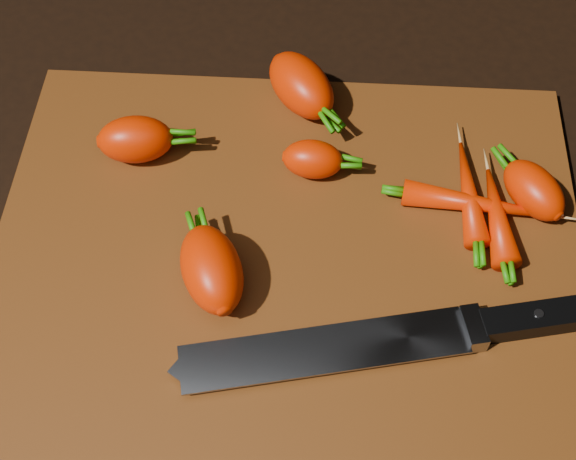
{
  "coord_description": "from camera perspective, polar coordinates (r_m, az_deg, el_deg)",
  "views": [
    {
      "loc": [
        0.02,
        -0.36,
        0.58
      ],
      "look_at": [
        0.0,
        0.01,
        0.03
      ],
      "focal_mm": 50.0,
      "sensor_mm": 36.0,
      "label": 1
    }
  ],
  "objects": [
    {
      "name": "knife",
      "position": [
        0.63,
        4.61,
        -8.2
      ],
      "size": [
        0.36,
        0.11,
        0.02
      ],
      "rotation": [
        0.0,
        0.0,
        0.21
      ],
      "color": "gray",
      "rests_on": "cutting_board"
    },
    {
      "name": "ground",
      "position": [
        0.69,
        -0.05,
        -2.31
      ],
      "size": [
        2.0,
        2.0,
        0.01
      ],
      "primitive_type": "cube",
      "color": "black"
    },
    {
      "name": "carrot_1",
      "position": [
        0.76,
        0.94,
        10.25
      ],
      "size": [
        0.09,
        0.1,
        0.05
      ],
      "primitive_type": "ellipsoid",
      "rotation": [
        0.0,
        0.0,
        -0.95
      ],
      "color": "red",
      "rests_on": "cutting_board"
    },
    {
      "name": "carrot_6",
      "position": [
        0.71,
        13.5,
        1.8
      ],
      "size": [
        0.14,
        0.04,
        0.02
      ],
      "primitive_type": "ellipsoid",
      "rotation": [
        0.0,
        0.0,
        -0.14
      ],
      "color": "red",
      "rests_on": "cutting_board"
    },
    {
      "name": "cutting_board",
      "position": [
        0.68,
        -0.05,
        -1.83
      ],
      "size": [
        0.5,
        0.4,
        0.01
      ],
      "primitive_type": "cube",
      "color": "#65320E",
      "rests_on": "ground"
    },
    {
      "name": "carrot_2",
      "position": [
        0.64,
        -5.45,
        -2.8
      ],
      "size": [
        0.07,
        0.09,
        0.05
      ],
      "primitive_type": "ellipsoid",
      "rotation": [
        0.0,
        0.0,
        1.94
      ],
      "color": "red",
      "rests_on": "cutting_board"
    },
    {
      "name": "carrot_7",
      "position": [
        0.7,
        14.64,
        1.02
      ],
      "size": [
        0.03,
        0.1,
        0.03
      ],
      "primitive_type": "ellipsoid",
      "rotation": [
        0.0,
        0.0,
        1.65
      ],
      "color": "red",
      "rests_on": "cutting_board"
    },
    {
      "name": "carrot_4",
      "position": [
        0.72,
        17.08,
        2.73
      ],
      "size": [
        0.07,
        0.08,
        0.04
      ],
      "primitive_type": "ellipsoid",
      "rotation": [
        0.0,
        0.0,
        2.16
      ],
      "color": "red",
      "rests_on": "cutting_board"
    },
    {
      "name": "carrot_3",
      "position": [
        0.71,
        1.77,
        5.04
      ],
      "size": [
        0.06,
        0.04,
        0.04
      ],
      "primitive_type": "ellipsoid",
      "rotation": [
        0.0,
        0.0,
        -0.08
      ],
      "color": "red",
      "rests_on": "cutting_board"
    },
    {
      "name": "carrot_0",
      "position": [
        0.73,
        -10.8,
        6.34
      ],
      "size": [
        0.07,
        0.05,
        0.04
      ],
      "primitive_type": "ellipsoid",
      "rotation": [
        0.0,
        0.0,
        0.13
      ],
      "color": "red",
      "rests_on": "cutting_board"
    },
    {
      "name": "carrot_5",
      "position": [
        0.71,
        12.73,
        2.69
      ],
      "size": [
        0.03,
        0.11,
        0.02
      ],
      "primitive_type": "ellipsoid",
      "rotation": [
        0.0,
        0.0,
        1.64
      ],
      "color": "red",
      "rests_on": "cutting_board"
    }
  ]
}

